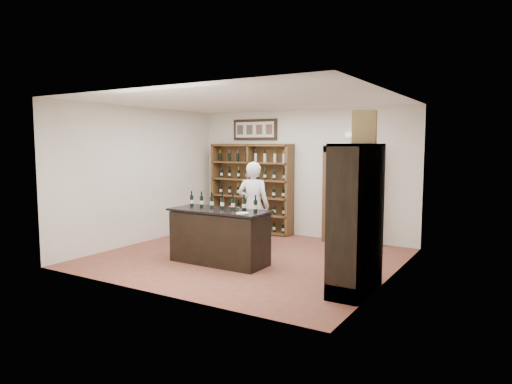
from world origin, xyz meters
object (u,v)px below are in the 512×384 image
counter_bottle_0 (192,201)px  wine_crate (364,127)px  shopkeeper (253,206)px  tasting_counter (219,237)px  wine_shelf (252,188)px  side_cabinet (358,242)px

counter_bottle_0 → wine_crate: 3.67m
shopkeeper → tasting_counter: bearing=76.9°
tasting_counter → shopkeeper: shopkeeper is taller
tasting_counter → counter_bottle_0: (-0.72, 0.10, 0.61)m
wine_shelf → tasting_counter: size_ratio=1.17×
counter_bottle_0 → tasting_counter: bearing=-7.7°
counter_bottle_0 → wine_shelf: bearing=97.6°
tasting_counter → shopkeeper: size_ratio=1.02×
side_cabinet → tasting_counter: bearing=173.7°
counter_bottle_0 → side_cabinet: (3.44, -0.40, -0.35)m
tasting_counter → counter_bottle_0: size_ratio=6.27×
wine_shelf → counter_bottle_0: wine_shelf is taller
tasting_counter → shopkeeper: bearing=90.4°
tasting_counter → counter_bottle_0: bearing=172.3°
counter_bottle_0 → shopkeeper: bearing=57.6°
side_cabinet → wine_crate: bearing=96.6°
wine_shelf → side_cabinet: size_ratio=1.00×
tasting_counter → counter_bottle_0: 0.95m
tasting_counter → side_cabinet: 2.75m
wine_shelf → tasting_counter: wine_shelf is taller
counter_bottle_0 → shopkeeper: 1.34m
wine_shelf → shopkeeper: (1.09, -1.72, -0.18)m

